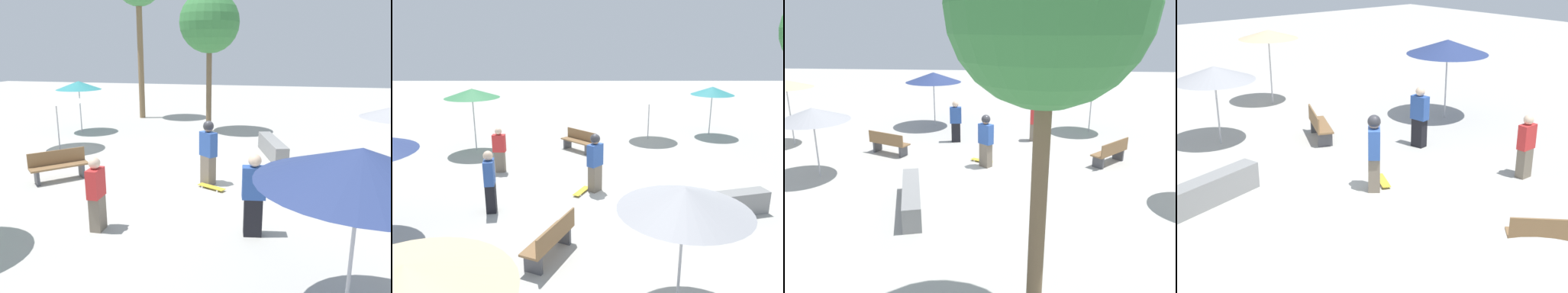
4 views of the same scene
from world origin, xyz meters
TOP-DOWN VIEW (x-y plane):
  - ground_plane at (0.00, 0.00)m, footprint 60.00×60.00m
  - skater_main at (0.21, -0.71)m, footprint 0.53×0.51m
  - skateboard at (0.38, -1.11)m, footprint 0.81×0.53m
  - concrete_ledge at (1.90, 2.56)m, footprint 1.11×2.67m
  - bench_near at (3.87, -1.71)m, footprint 1.64×1.06m
  - bench_far at (-4.03, -1.29)m, footprint 1.44×1.45m
  - shade_umbrella_navy at (3.01, -6.01)m, footprint 2.56×2.56m
  - shade_umbrella_grey at (5.36, 0.63)m, footprint 2.20×2.20m
  - shade_umbrella_white at (-5.93, 1.84)m, footprint 2.16×2.16m
  - shade_umbrella_tan at (8.05, -2.58)m, footprint 2.02×2.02m
  - bystander_watching at (-1.51, -3.96)m, footprint 0.24×0.43m
  - bystander_far at (1.63, -3.51)m, footprint 0.49×0.32m

SIDE VIEW (x-z plane):
  - ground_plane at x=0.00m, z-range 0.00..0.00m
  - skateboard at x=0.38m, z-range 0.02..0.09m
  - concrete_ledge at x=1.90m, z-range 0.00..0.61m
  - bench_near at x=3.87m, z-range 0.00..0.85m
  - bench_far at x=-4.03m, z-range 0.00..0.85m
  - bystander_watching at x=-1.51m, z-range 0.00..1.56m
  - bystander_far at x=1.63m, z-range 0.00..1.70m
  - skater_main at x=0.21m, z-range 0.07..1.86m
  - shade_umbrella_white at x=-5.93m, z-range 0.90..3.05m
  - shade_umbrella_grey at x=5.36m, z-range 0.90..3.11m
  - shade_umbrella_navy at x=3.01m, z-range 1.04..3.56m
  - shade_umbrella_tan at x=8.05m, z-range 1.14..3.71m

